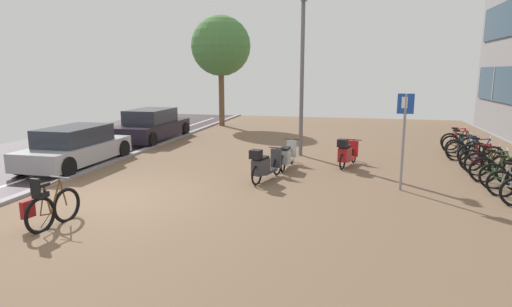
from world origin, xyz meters
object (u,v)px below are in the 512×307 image
at_px(scooter_near, 287,156).
at_px(street_tree, 221,46).
at_px(bicycle_rack_07, 467,152).
at_px(lamp_post, 302,69).
at_px(bicycle_rack_08, 464,149).
at_px(scooter_mid, 347,153).
at_px(bicycle_rack_03, 496,171).
at_px(parked_car_near, 75,147).
at_px(scooter_far, 264,165).
at_px(bicycle_foreground, 50,208).
at_px(bicycle_rack_05, 482,161).
at_px(parked_car_far, 152,126).
at_px(bicycle_rack_09, 460,145).
at_px(bicycle_rack_02, 507,177).
at_px(bicycle_rack_10, 459,142).
at_px(bicycle_rack_04, 490,165).
at_px(parking_sign, 404,131).

xyz_separation_m(scooter_near, street_tree, (-5.26, 9.95, 3.97)).
bearing_deg(bicycle_rack_07, lamp_post, -178.44).
xyz_separation_m(bicycle_rack_08, scooter_mid, (-4.03, -2.44, 0.11)).
relative_size(bicycle_rack_03, parked_car_near, 0.34).
relative_size(bicycle_rack_03, scooter_far, 0.76).
bearing_deg(bicycle_rack_08, bicycle_foreground, -135.97).
bearing_deg(bicycle_rack_05, parked_car_far, 165.42).
distance_m(bicycle_rack_08, lamp_post, 6.41).
distance_m(bicycle_rack_08, bicycle_rack_09, 0.73).
relative_size(bicycle_rack_02, bicycle_rack_07, 0.92).
relative_size(bicycle_rack_10, scooter_far, 0.71).
relative_size(bicycle_rack_08, bicycle_rack_09, 0.99).
height_order(bicycle_rack_04, scooter_near, bicycle_rack_04).
bearing_deg(bicycle_rack_08, scooter_far, -142.41).
bearing_deg(bicycle_rack_09, parked_car_near, -158.38).
bearing_deg(scooter_far, bicycle_rack_08, 37.59).
bearing_deg(scooter_near, bicycle_rack_10, 37.30).
relative_size(scooter_far, parked_car_far, 0.40).
xyz_separation_m(bicycle_rack_09, lamp_post, (-5.74, -1.61, 2.77)).
height_order(bicycle_foreground, street_tree, street_tree).
height_order(bicycle_foreground, bicycle_rack_02, bicycle_foreground).
xyz_separation_m(scooter_far, parking_sign, (3.62, -0.14, 1.08)).
bearing_deg(bicycle_rack_04, lamp_post, 160.52).
xyz_separation_m(bicycle_rack_07, bicycle_rack_10, (0.19, 2.18, -0.01)).
bearing_deg(parked_car_near, bicycle_rack_05, 9.42).
relative_size(bicycle_rack_05, scooter_mid, 0.75).
xyz_separation_m(bicycle_rack_07, lamp_post, (-5.64, -0.15, 2.76)).
bearing_deg(bicycle_rack_04, scooter_near, -178.01).
distance_m(bicycle_rack_07, scooter_far, 7.39).
height_order(bicycle_rack_05, parked_car_near, parked_car_near).
height_order(scooter_mid, scooter_far, scooter_far).
distance_m(bicycle_rack_04, scooter_mid, 4.09).
bearing_deg(bicycle_rack_08, parked_car_near, -161.24).
xyz_separation_m(bicycle_rack_08, scooter_far, (-6.23, -4.80, 0.12)).
relative_size(lamp_post, street_tree, 0.93).
bearing_deg(parked_car_near, bicycle_rack_07, 15.82).
xyz_separation_m(bicycle_foreground, bicycle_rack_04, (9.60, 6.35, -0.04)).
bearing_deg(street_tree, bicycle_rack_10, -25.55).
relative_size(bicycle_rack_03, bicycle_rack_07, 1.01).
bearing_deg(bicycle_rack_02, scooter_mid, 154.61).
distance_m(bicycle_rack_02, bicycle_rack_07, 3.63).
height_order(scooter_far, street_tree, street_tree).
xyz_separation_m(bicycle_rack_07, scooter_near, (-5.80, -2.38, 0.05)).
relative_size(scooter_mid, parked_car_far, 0.38).
height_order(bicycle_foreground, parked_car_far, parked_car_far).
bearing_deg(lamp_post, parking_sign, -52.73).
bearing_deg(bicycle_rack_07, bicycle_rack_08, 84.88).
xyz_separation_m(bicycle_rack_03, street_tree, (-11.12, 10.47, 4.02)).
xyz_separation_m(scooter_near, parking_sign, (3.25, -1.83, 1.13)).
bearing_deg(parking_sign, bicycle_rack_05, 46.44).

